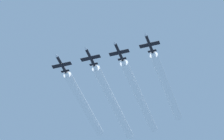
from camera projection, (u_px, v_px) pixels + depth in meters
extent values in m
cylinder|color=black|center=(149.00, 44.00, 241.92)|extent=(1.10, 9.52, 1.10)
cone|color=silver|center=(145.00, 34.00, 237.97)|extent=(1.05, 1.60, 1.05)
ellipsoid|color=#0C263F|center=(148.00, 39.00, 240.74)|extent=(0.61, 2.21, 0.50)
cube|color=black|center=(150.00, 45.00, 242.20)|extent=(8.02, 1.90, 0.12)
cube|color=black|center=(152.00, 51.00, 244.98)|extent=(3.41, 1.10, 0.12)
cube|color=silver|center=(152.00, 48.00, 245.86)|extent=(0.10, 1.30, 1.70)
cylinder|color=black|center=(153.00, 52.00, 245.47)|extent=(0.83, 0.60, 0.83)
cylinder|color=black|center=(119.00, 52.00, 244.87)|extent=(1.10, 9.52, 1.10)
cone|color=silver|center=(114.00, 42.00, 240.92)|extent=(1.05, 1.60, 1.05)
ellipsoid|color=#0C263F|center=(117.00, 47.00, 243.69)|extent=(0.61, 2.21, 0.50)
cube|color=black|center=(119.00, 53.00, 245.15)|extent=(8.02, 1.90, 0.12)
cube|color=black|center=(122.00, 59.00, 247.93)|extent=(3.41, 1.10, 0.12)
cube|color=silver|center=(122.00, 56.00, 248.81)|extent=(0.10, 1.30, 1.70)
cylinder|color=black|center=(123.00, 60.00, 248.42)|extent=(0.83, 0.60, 0.83)
cylinder|color=black|center=(90.00, 57.00, 247.82)|extent=(1.10, 9.52, 1.10)
cone|color=silver|center=(85.00, 48.00, 243.87)|extent=(1.05, 1.60, 1.05)
ellipsoid|color=#0C263F|center=(88.00, 53.00, 246.65)|extent=(0.61, 2.21, 0.50)
cube|color=black|center=(91.00, 58.00, 248.10)|extent=(8.02, 1.90, 0.12)
cube|color=black|center=(94.00, 64.00, 250.88)|extent=(3.41, 1.10, 0.12)
cube|color=silver|center=(94.00, 61.00, 251.76)|extent=(0.10, 1.30, 1.70)
cylinder|color=black|center=(94.00, 65.00, 251.37)|extent=(0.83, 0.60, 0.83)
cylinder|color=black|center=(61.00, 64.00, 250.40)|extent=(1.10, 9.52, 1.10)
cone|color=silver|center=(56.00, 55.00, 246.46)|extent=(1.05, 1.60, 1.05)
ellipsoid|color=#0C263F|center=(59.00, 60.00, 249.23)|extent=(0.61, 2.21, 0.50)
cube|color=black|center=(62.00, 65.00, 250.69)|extent=(8.02, 1.90, 0.12)
cube|color=black|center=(65.00, 71.00, 253.47)|extent=(3.41, 1.10, 0.12)
cube|color=silver|center=(65.00, 68.00, 254.35)|extent=(0.10, 1.30, 1.70)
cylinder|color=black|center=(66.00, 72.00, 253.96)|extent=(0.83, 0.60, 0.83)
cylinder|color=white|center=(164.00, 81.00, 258.40)|extent=(1.76, 36.34, 1.76)
cylinder|color=white|center=(167.00, 88.00, 261.49)|extent=(3.34, 41.80, 3.34)
cylinder|color=white|center=(137.00, 91.00, 262.66)|extent=(1.76, 40.06, 1.76)
cylinder|color=white|center=(140.00, 98.00, 266.07)|extent=(3.34, 46.07, 3.34)
cylinder|color=white|center=(111.00, 97.00, 266.33)|extent=(1.76, 42.09, 1.76)
cylinder|color=white|center=(114.00, 105.00, 269.91)|extent=(3.34, 48.40, 3.34)
cylinder|color=white|center=(81.00, 99.00, 266.77)|extent=(1.76, 36.02, 1.76)
cylinder|color=white|center=(85.00, 105.00, 269.83)|extent=(3.34, 41.43, 3.34)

